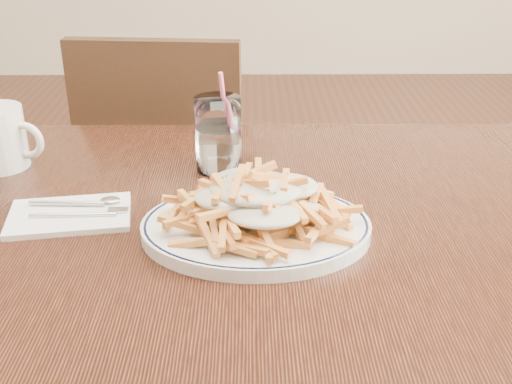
{
  "coord_description": "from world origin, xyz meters",
  "views": [
    {
      "loc": [
        0.02,
        -0.9,
        1.22
      ],
      "look_at": [
        0.03,
        -0.07,
        0.82
      ],
      "focal_mm": 45.0,
      "sensor_mm": 36.0,
      "label": 1
    }
  ],
  "objects_px": {
    "chair_far": "(169,175)",
    "loaded_fries": "(256,197)",
    "water_glass": "(218,138)",
    "fries_plate": "(256,228)",
    "table": "(239,254)"
  },
  "relations": [
    {
      "from": "chair_far",
      "to": "loaded_fries",
      "type": "bearing_deg",
      "value": -73.22
    },
    {
      "from": "chair_far",
      "to": "water_glass",
      "type": "height_order",
      "value": "water_glass"
    },
    {
      "from": "fries_plate",
      "to": "chair_far",
      "type": "bearing_deg",
      "value": 106.78
    },
    {
      "from": "fries_plate",
      "to": "loaded_fries",
      "type": "relative_size",
      "value": 1.51
    },
    {
      "from": "loaded_fries",
      "to": "fries_plate",
      "type": "bearing_deg",
      "value": 75.96
    },
    {
      "from": "fries_plate",
      "to": "water_glass",
      "type": "bearing_deg",
      "value": 104.89
    },
    {
      "from": "chair_far",
      "to": "table",
      "type": "bearing_deg",
      "value": -73.6
    },
    {
      "from": "water_glass",
      "to": "table",
      "type": "bearing_deg",
      "value": -77.55
    },
    {
      "from": "chair_far",
      "to": "loaded_fries",
      "type": "distance_m",
      "value": 0.84
    },
    {
      "from": "table",
      "to": "chair_far",
      "type": "height_order",
      "value": "chair_far"
    },
    {
      "from": "table",
      "to": "water_glass",
      "type": "xyz_separation_m",
      "value": [
        -0.04,
        0.17,
        0.14
      ]
    },
    {
      "from": "fries_plate",
      "to": "water_glass",
      "type": "distance_m",
      "value": 0.25
    },
    {
      "from": "chair_far",
      "to": "water_glass",
      "type": "xyz_separation_m",
      "value": [
        0.16,
        -0.51,
        0.3
      ]
    },
    {
      "from": "table",
      "to": "chair_far",
      "type": "xyz_separation_m",
      "value": [
        -0.2,
        0.68,
        -0.17
      ]
    },
    {
      "from": "fries_plate",
      "to": "loaded_fries",
      "type": "xyz_separation_m",
      "value": [
        -0.0,
        -0.0,
        0.05
      ]
    }
  ]
}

